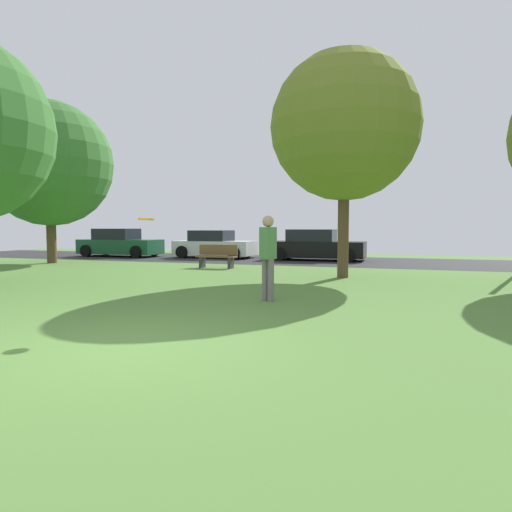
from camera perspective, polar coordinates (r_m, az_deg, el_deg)
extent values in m
plane|color=#547F38|center=(6.09, -17.17, -11.39)|extent=(44.00, 44.00, 0.00)
cube|color=#28282B|center=(21.11, 9.11, -0.63)|extent=(44.00, 6.40, 0.01)
cylinder|color=brown|center=(14.12, 11.16, 4.17)|extent=(0.34, 0.34, 3.41)
sphere|color=olive|center=(14.46, 11.31, 16.05)|extent=(4.57, 4.57, 4.57)
cylinder|color=brown|center=(21.58, -24.82, 2.96)|extent=(0.41, 0.41, 2.85)
sphere|color=#38702D|center=(21.76, -25.04, 10.69)|extent=(5.43, 5.43, 5.43)
cylinder|color=slate|center=(9.41, 1.91, -3.14)|extent=(0.14, 0.14, 0.90)
cylinder|color=slate|center=(9.52, 1.19, -3.07)|extent=(0.14, 0.14, 0.90)
cube|color=#51894C|center=(9.41, 1.55, 1.67)|extent=(0.33, 0.38, 0.68)
sphere|color=tan|center=(9.40, 1.56, 4.47)|extent=(0.24, 0.24, 0.24)
cylinder|color=orange|center=(7.47, -13.90, 4.63)|extent=(0.35, 0.35, 0.04)
cube|color=#195633|center=(25.19, -17.04, 1.17)|extent=(4.47, 1.72, 0.78)
cube|color=black|center=(25.30, -17.49, 2.71)|extent=(2.14, 1.51, 0.59)
cylinder|color=black|center=(25.05, -12.98, 0.72)|extent=(0.64, 0.22, 0.64)
cylinder|color=black|center=(23.61, -15.16, 0.51)|extent=(0.64, 0.22, 0.64)
cylinder|color=black|center=(26.82, -18.68, 0.81)|extent=(0.64, 0.22, 0.64)
cylinder|color=black|center=(25.48, -21.02, 0.62)|extent=(0.64, 0.22, 0.64)
cube|color=white|center=(23.13, -5.27, 1.04)|extent=(4.07, 1.89, 0.73)
cube|color=black|center=(23.20, -5.74, 2.62)|extent=(1.96, 1.66, 0.55)
cylinder|color=black|center=(23.49, -1.15, 0.63)|extent=(0.64, 0.22, 0.64)
cylinder|color=black|center=(21.72, -2.83, 0.38)|extent=(0.64, 0.22, 0.64)
cylinder|color=black|center=(24.60, -7.41, 0.73)|extent=(0.64, 0.22, 0.64)
cylinder|color=black|center=(22.92, -9.48, 0.50)|extent=(0.64, 0.22, 0.64)
cube|color=black|center=(21.49, 7.76, 0.87)|extent=(4.57, 1.86, 0.76)
cube|color=black|center=(21.51, 7.18, 2.65)|extent=(2.19, 1.64, 0.57)
cylinder|color=black|center=(22.19, 12.28, 0.36)|extent=(0.64, 0.22, 0.64)
cylinder|color=black|center=(20.34, 11.69, 0.08)|extent=(0.64, 0.22, 0.64)
cylinder|color=black|center=(22.76, 4.24, 0.52)|extent=(0.64, 0.22, 0.64)
cylinder|color=black|center=(20.96, 2.98, 0.26)|extent=(0.64, 0.22, 0.64)
cube|color=brown|center=(17.20, -5.13, -0.07)|extent=(1.60, 0.44, 0.06)
cube|color=brown|center=(17.37, -4.87, 0.80)|extent=(1.60, 0.06, 0.40)
cube|color=#333338|center=(16.99, -3.27, -0.87)|extent=(0.10, 0.40, 0.45)
cube|color=#333338|center=(17.47, -6.92, -0.76)|extent=(0.10, 0.40, 0.45)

